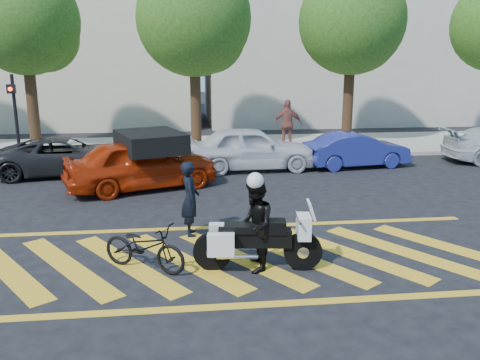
{
  "coord_description": "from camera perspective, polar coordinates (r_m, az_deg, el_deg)",
  "views": [
    {
      "loc": [
        -0.6,
        -9.19,
        3.9
      ],
      "look_at": [
        0.71,
        2.15,
        1.05
      ],
      "focal_mm": 38.0,
      "sensor_mm": 36.0,
      "label": 1
    }
  ],
  "objects": [
    {
      "name": "tree_left",
      "position": [
        22.05,
        -22.65,
        15.82
      ],
      "size": [
        4.2,
        4.2,
        7.26
      ],
      "color": "black",
      "rests_on": "ground"
    },
    {
      "name": "building_left",
      "position": [
        31.1,
        -21.11,
        15.13
      ],
      "size": [
        16.0,
        8.0,
        10.0
      ],
      "primitive_type": "cube",
      "color": "beige",
      "rests_on": "ground"
    },
    {
      "name": "officer_moto",
      "position": [
        9.28,
        1.68,
        -5.16
      ],
      "size": [
        0.74,
        0.9,
        1.71
      ],
      "primitive_type": "imported",
      "rotation": [
        0.0,
        0.0,
        -1.69
      ],
      "color": "black",
      "rests_on": "ground"
    },
    {
      "name": "signal_pole",
      "position": [
        19.93,
        -23.97,
        7.11
      ],
      "size": [
        0.28,
        0.43,
        3.2
      ],
      "color": "black",
      "rests_on": "ground"
    },
    {
      "name": "bicycle",
      "position": [
        9.57,
        -10.69,
        -7.38
      ],
      "size": [
        1.77,
        1.37,
        0.9
      ],
      "primitive_type": "imported",
      "rotation": [
        0.0,
        0.0,
        1.05
      ],
      "color": "black",
      "rests_on": "ground"
    },
    {
      "name": "building_right",
      "position": [
        31.72,
        11.53,
        16.63
      ],
      "size": [
        16.0,
        8.0,
        11.0
      ],
      "primitive_type": "cube",
      "color": "beige",
      "rests_on": "ground"
    },
    {
      "name": "red_convertible",
      "position": [
        15.2,
        -11.02,
        1.8
      ],
      "size": [
        4.77,
        3.21,
        1.51
      ],
      "primitive_type": "imported",
      "rotation": [
        0.0,
        0.0,
        1.93
      ],
      "color": "#A72507",
      "rests_on": "ground"
    },
    {
      "name": "tree_center",
      "position": [
        21.3,
        -4.83,
        17.18
      ],
      "size": [
        4.6,
        4.6,
        7.56
      ],
      "color": "black",
      "rests_on": "ground"
    },
    {
      "name": "parked_mid_left",
      "position": [
        17.73,
        -19.07,
        2.55
      ],
      "size": [
        4.63,
        2.58,
        1.22
      ],
      "primitive_type": "imported",
      "rotation": [
        0.0,
        0.0,
        1.7
      ],
      "color": "black",
      "rests_on": "ground"
    },
    {
      "name": "tree_right",
      "position": [
        22.48,
        12.72,
        16.6
      ],
      "size": [
        4.4,
        4.4,
        7.41
      ],
      "color": "black",
      "rests_on": "ground"
    },
    {
      "name": "pedestrian_right",
      "position": [
        20.69,
        5.36,
        6.27
      ],
      "size": [
        1.21,
        0.62,
        1.98
      ],
      "primitive_type": "imported",
      "rotation": [
        0.0,
        0.0,
        3.02
      ],
      "color": "brown",
      "rests_on": "sidewalk"
    },
    {
      "name": "ground",
      "position": [
        10.0,
        -2.66,
        -8.95
      ],
      "size": [
        90.0,
        90.0,
        0.0
      ],
      "primitive_type": "plane",
      "color": "black",
      "rests_on": "ground"
    },
    {
      "name": "crosswalk",
      "position": [
        10.0,
        -2.89,
        -8.94
      ],
      "size": [
        12.33,
        4.0,
        0.01
      ],
      "color": "gold",
      "rests_on": "ground"
    },
    {
      "name": "sidewalk",
      "position": [
        21.54,
        -4.89,
        3.73
      ],
      "size": [
        60.0,
        5.0,
        0.15
      ],
      "primitive_type": "cube",
      "color": "#9E998E",
      "rests_on": "ground"
    },
    {
      "name": "parked_right",
      "position": [
        18.35,
        12.97,
        3.31
      ],
      "size": [
        3.82,
        1.78,
        1.21
      ],
      "primitive_type": "imported",
      "rotation": [
        0.0,
        0.0,
        1.71
      ],
      "color": "navy",
      "rests_on": "ground"
    },
    {
      "name": "parked_mid_right",
      "position": [
        17.44,
        1.24,
        3.6
      ],
      "size": [
        4.46,
        1.91,
        1.5
      ],
      "primitive_type": "imported",
      "rotation": [
        0.0,
        0.0,
        1.6
      ],
      "color": "silver",
      "rests_on": "ground"
    },
    {
      "name": "officer_bike",
      "position": [
        11.11,
        -5.62,
        -2.11
      ],
      "size": [
        0.43,
        0.62,
        1.65
      ],
      "primitive_type": "imported",
      "rotation": [
        0.0,
        0.0,
        1.62
      ],
      "color": "black",
      "rests_on": "ground"
    },
    {
      "name": "police_motorcycle",
      "position": [
        9.38,
        1.77,
        -6.77
      ],
      "size": [
        2.38,
        0.81,
        1.05
      ],
      "rotation": [
        0.0,
        0.0,
        -0.12
      ],
      "color": "black",
      "rests_on": "ground"
    }
  ]
}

